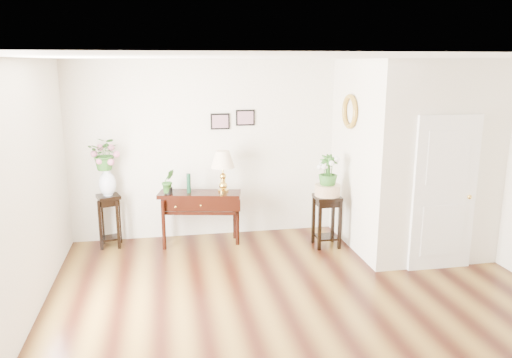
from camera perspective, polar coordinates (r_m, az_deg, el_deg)
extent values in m
cube|color=brown|center=(5.95, 5.79, -14.44)|extent=(6.00, 5.50, 0.02)
cube|color=white|center=(5.27, 6.51, 13.64)|extent=(6.00, 5.50, 0.02)
cube|color=white|center=(8.06, 0.52, 3.53)|extent=(6.00, 0.02, 2.80)
cube|color=white|center=(3.07, 21.41, -13.85)|extent=(6.00, 0.02, 2.80)
cube|color=white|center=(5.42, -25.93, -2.60)|extent=(0.02, 5.50, 2.80)
cube|color=white|center=(7.84, 17.20, 2.67)|extent=(1.80, 1.95, 2.80)
cube|color=white|center=(7.07, 20.74, -1.61)|extent=(0.90, 0.05, 2.10)
cube|color=black|center=(7.87, -4.12, 6.58)|extent=(0.30, 0.02, 0.25)
cube|color=black|center=(7.92, -1.23, 7.02)|extent=(0.30, 0.02, 0.25)
torus|color=#AB8831|center=(7.48, 10.65, 7.58)|extent=(0.07, 0.51, 0.51)
cube|color=black|center=(7.74, -6.39, -4.48)|extent=(1.29, 0.65, 0.82)
cube|color=gold|center=(7.58, -3.81, 1.15)|extent=(0.43, 0.43, 0.64)
cylinder|color=#0E301F|center=(7.58, -7.70, -0.34)|extent=(0.07, 0.07, 0.30)
imported|color=#285C1E|center=(7.57, -10.00, -0.37)|extent=(0.24, 0.22, 0.36)
cube|color=black|center=(7.91, -16.35, -4.62)|extent=(0.40, 0.40, 0.81)
imported|color=#285C1E|center=(7.67, -16.86, 2.89)|extent=(0.53, 0.48, 0.49)
cube|color=black|center=(7.69, 8.06, -4.76)|extent=(0.38, 0.38, 0.80)
cylinder|color=#CBAC87|center=(7.56, 8.17, -1.30)|extent=(0.48, 0.48, 0.17)
imported|color=#285C1E|center=(7.49, 8.24, 0.85)|extent=(0.32, 0.32, 0.50)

